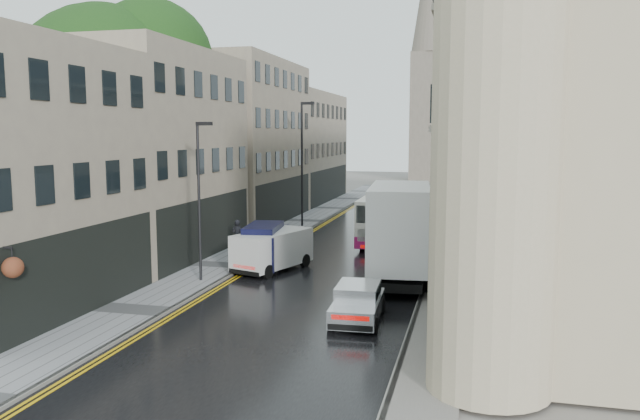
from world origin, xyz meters
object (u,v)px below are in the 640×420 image
at_px(tree_near, 107,129).
at_px(white_lorry, 371,239).
at_px(tree_far, 212,140).
at_px(lamp_post_near, 199,203).
at_px(silver_hatchback, 331,311).
at_px(navy_van, 241,250).
at_px(cream_bus, 363,222).
at_px(white_van, 239,254).
at_px(lamp_post_far, 302,165).
at_px(pedestrian, 238,236).

xyz_separation_m(tree_near, white_lorry, (14.82, -3.70, -4.71)).
distance_m(tree_far, lamp_post_near, 18.64).
relative_size(silver_hatchback, navy_van, 0.81).
relative_size(tree_far, white_lorry, 1.47).
height_order(cream_bus, navy_van, cream_bus).
relative_size(tree_near, white_van, 3.16).
bearing_deg(cream_bus, tree_far, 151.54).
bearing_deg(tree_far, lamp_post_near, -68.25).
height_order(tree_far, lamp_post_far, tree_far).
height_order(white_lorry, lamp_post_near, lamp_post_near).
height_order(tree_near, pedestrian, tree_near).
xyz_separation_m(tree_near, tree_far, (0.30, 13.00, -0.72)).
height_order(pedestrian, lamp_post_far, lamp_post_far).
bearing_deg(tree_near, lamp_post_near, -30.16).
relative_size(white_van, pedestrian, 2.36).
height_order(tree_near, cream_bus, tree_near).
xyz_separation_m(tree_far, lamp_post_near, (6.84, -17.15, -2.58)).
relative_size(tree_near, tree_far, 1.11).
distance_m(tree_far, silver_hatchback, 27.12).
height_order(tree_near, tree_far, tree_near).
xyz_separation_m(cream_bus, white_van, (-4.47, -8.68, -0.47)).
distance_m(white_lorry, navy_van, 6.82).
bearing_deg(navy_van, silver_hatchback, -57.57).
height_order(silver_hatchback, white_van, white_van).
relative_size(cream_bus, silver_hatchback, 2.96).
bearing_deg(pedestrian, lamp_post_far, -90.28).
bearing_deg(tree_near, navy_van, -14.14).
relative_size(silver_hatchback, lamp_post_near, 0.52).
relative_size(tree_far, lamp_post_near, 1.77).
height_order(tree_near, lamp_post_near, tree_near).
xyz_separation_m(tree_near, white_van, (8.20, -2.18, -5.93)).
distance_m(tree_far, lamp_post_far, 7.05).
bearing_deg(pedestrian, silver_hatchback, 127.84).
height_order(silver_hatchback, lamp_post_far, lamp_post_far).
bearing_deg(white_lorry, lamp_post_near, 178.27).
xyz_separation_m(tree_far, silver_hatchback, (14.10, -22.50, -5.53)).
bearing_deg(pedestrian, tree_far, -56.52).
relative_size(white_lorry, lamp_post_near, 1.20).
xyz_separation_m(lamp_post_near, lamp_post_far, (-0.01, 17.17, 0.84)).
height_order(cream_bus, white_lorry, white_lorry).
bearing_deg(lamp_post_near, tree_near, 158.10).
bearing_deg(pedestrian, navy_van, 116.91).
bearing_deg(lamp_post_far, navy_van, -81.39).
distance_m(pedestrian, lamp_post_near, 7.04).
height_order(tree_far, cream_bus, tree_far).
distance_m(tree_far, navy_van, 17.80).
bearing_deg(white_van, lamp_post_near, -99.45).
xyz_separation_m(cream_bus, lamp_post_near, (-5.53, -10.66, 2.16)).
bearing_deg(tree_near, pedestrian, 20.20).
height_order(cream_bus, silver_hatchback, cream_bus).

